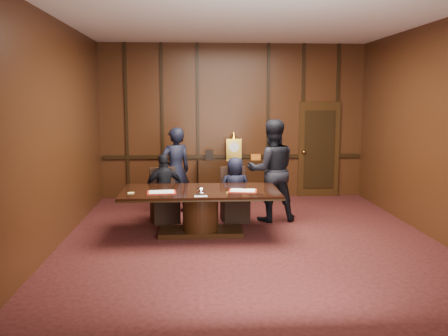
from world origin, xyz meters
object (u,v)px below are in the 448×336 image
witness_left (175,170)px  witness_right (272,170)px  signatory_left (164,189)px  sideboard (234,178)px  conference_table (201,205)px  signatory_right (235,190)px

witness_left → witness_right: size_ratio=0.90×
signatory_left → sideboard: bearing=-141.6°
conference_table → witness_right: (1.33, 0.85, 0.44)m
signatory_left → conference_table: bearing=113.0°
sideboard → signatory_right: size_ratio=1.32×
signatory_left → signatory_right: signatory_left is taller
signatory_right → witness_right: (0.68, 0.05, 0.34)m
sideboard → conference_table: (-0.79, -2.81, 0.02)m
sideboard → witness_left: 1.81m
conference_table → signatory_left: (-0.65, 0.80, 0.13)m
signatory_right → witness_left: size_ratio=0.71×
witness_left → conference_table: bearing=82.2°
signatory_right → witness_left: 1.38m
sideboard → signatory_right: (-0.14, -2.01, 0.12)m
signatory_right → witness_right: size_ratio=0.64×
sideboard → conference_table: size_ratio=0.61×
sideboard → witness_right: witness_right is taller
conference_table → signatory_left: size_ratio=2.05×
sideboard → witness_right: (0.55, -1.96, 0.46)m
sideboard → conference_table: bearing=-105.6°
signatory_right → sideboard: bearing=-98.9°
signatory_left → witness_right: 2.01m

